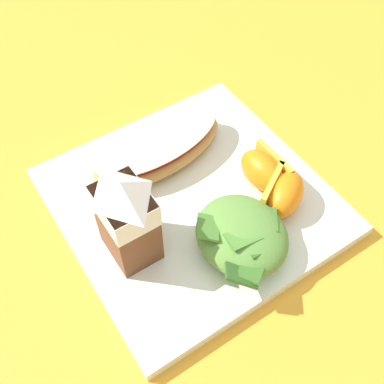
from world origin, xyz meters
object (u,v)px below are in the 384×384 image
white_plate (192,202)px  orange_wedge_middle (263,170)px  cheesy_pizza_bread (157,147)px  orange_wedge_front (284,194)px  milk_carton (126,216)px  green_salad_pile (242,235)px

white_plate → orange_wedge_middle: size_ratio=4.58×
white_plate → cheesy_pizza_bread: bearing=1.2°
cheesy_pizza_bread → orange_wedge_middle: (-0.10, -0.08, 0.00)m
cheesy_pizza_bread → orange_wedge_front: size_ratio=2.52×
white_plate → milk_carton: bearing=102.8°
orange_wedge_front → orange_wedge_middle: 0.04m
green_salad_pile → orange_wedge_middle: size_ratio=1.78×
white_plate → green_salad_pile: 0.08m
green_salad_pile → milk_carton: (0.06, 0.09, 0.04)m
white_plate → orange_wedge_middle: (-0.02, -0.08, 0.03)m
milk_carton → orange_wedge_middle: 0.17m
white_plate → milk_carton: milk_carton is taller
white_plate → green_salad_pile: bearing=-174.5°
cheesy_pizza_bread → green_salad_pile: size_ratio=1.62×
milk_carton → white_plate: bearing=-77.2°
green_salad_pile → milk_carton: milk_carton is taller
orange_wedge_front → orange_wedge_middle: bearing=-4.1°
milk_carton → green_salad_pile: bearing=-122.2°
orange_wedge_middle → cheesy_pizza_bread: bearing=39.6°
orange_wedge_front → orange_wedge_middle: size_ratio=1.15×
cheesy_pizza_bread → orange_wedge_middle: size_ratio=2.88×
milk_carton → orange_wedge_front: milk_carton is taller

